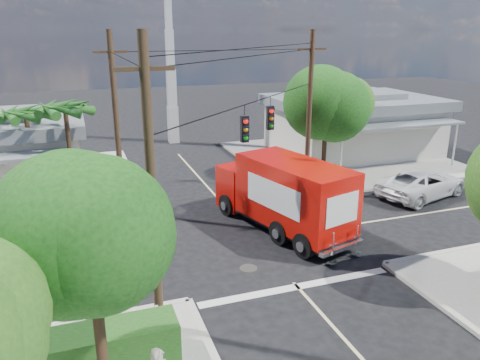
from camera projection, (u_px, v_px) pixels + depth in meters
name	position (u px, v px, depth m)	size (l,w,h in m)	color
ground	(255.00, 239.00, 20.97)	(120.00, 120.00, 0.00)	black
sidewalk_ne	(340.00, 157.00, 34.17)	(14.12, 14.12, 0.14)	#9E998F
sidewalk_nw	(14.00, 190.00, 27.26)	(14.12, 14.12, 0.14)	#9E998F
road_markings	(268.00, 253.00, 19.65)	(32.00, 32.00, 0.01)	beige
building_ne	(353.00, 123.00, 34.97)	(11.80, 10.20, 4.50)	silver
radio_tower	(171.00, 73.00, 37.35)	(0.80, 0.80, 17.00)	silver
tree_sw_front	(91.00, 243.00, 10.66)	(3.88, 3.78, 6.03)	#422D1C
tree_ne_front	(327.00, 104.00, 27.87)	(4.21, 4.14, 6.66)	#422D1C
tree_ne_back	(345.00, 106.00, 30.84)	(3.77, 3.66, 5.82)	#422D1C
palm_nw_front	(65.00, 111.00, 23.78)	(3.01, 3.08, 5.59)	#422D1C
palm_nw_back	(26.00, 115.00, 24.60)	(3.01, 3.08, 5.19)	#422D1C
utility_poles	(209.00, 133.00, 20.48)	(12.00, 10.68, 9.00)	#473321
picket_fence	(70.00, 336.00, 13.26)	(5.94, 0.06, 1.00)	silver
hedge_sw	(63.00, 355.00, 12.48)	(6.20, 1.20, 1.10)	#144812
vending_boxes	(318.00, 173.00, 28.39)	(1.90, 0.50, 1.10)	#AC1E28
delivery_truck	(283.00, 194.00, 21.49)	(4.38, 8.29, 3.45)	black
parked_car	(422.00, 183.00, 26.19)	(2.62, 5.68, 1.58)	silver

